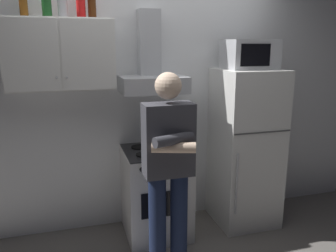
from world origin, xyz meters
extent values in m
plane|color=slate|center=(0.00, 0.00, 0.00)|extent=(7.00, 7.00, 0.00)
cube|color=white|center=(0.00, 0.60, 1.35)|extent=(4.80, 0.10, 2.70)
cube|color=white|center=(-0.85, 0.38, 1.75)|extent=(0.90, 0.34, 0.60)
cube|color=white|center=(-1.07, 0.20, 1.75)|extent=(0.43, 0.01, 0.58)
cube|color=white|center=(-0.62, 0.20, 1.75)|extent=(0.43, 0.01, 0.58)
sphere|color=#B2B2B7|center=(-0.89, 0.19, 1.57)|extent=(0.02, 0.02, 0.02)
sphere|color=#B2B2B7|center=(-0.81, 0.19, 1.57)|extent=(0.02, 0.02, 0.02)
cube|color=white|center=(-0.05, 0.25, 0.42)|extent=(0.60, 0.60, 0.85)
cube|color=black|center=(-0.05, 0.25, 0.86)|extent=(0.59, 0.59, 0.01)
cube|color=black|center=(-0.05, -0.05, 0.45)|extent=(0.42, 0.01, 0.24)
cylinder|color=black|center=(-0.18, 0.13, 0.87)|extent=(0.16, 0.16, 0.01)
cylinder|color=black|center=(0.08, 0.13, 0.87)|extent=(0.16, 0.16, 0.01)
cylinder|color=black|center=(-0.18, 0.37, 0.87)|extent=(0.16, 0.16, 0.01)
cylinder|color=black|center=(0.08, 0.37, 0.87)|extent=(0.16, 0.16, 0.01)
cylinder|color=black|center=(-0.25, -0.06, 0.80)|extent=(0.04, 0.02, 0.04)
cylinder|color=black|center=(-0.12, -0.06, 0.80)|extent=(0.04, 0.02, 0.04)
cylinder|color=black|center=(0.02, -0.06, 0.80)|extent=(0.04, 0.02, 0.04)
cylinder|color=black|center=(0.15, -0.06, 0.80)|extent=(0.04, 0.02, 0.04)
cube|color=#B7BABF|center=(-0.05, 0.33, 1.47)|extent=(0.60, 0.44, 0.15)
cube|color=#B7BABF|center=(-0.05, 0.47, 1.85)|extent=(0.20, 0.16, 0.60)
cube|color=white|center=(0.90, 0.25, 0.80)|extent=(0.60, 0.60, 1.60)
cube|color=#4C4C4C|center=(0.90, -0.05, 1.04)|extent=(0.59, 0.01, 0.01)
cylinder|color=silver|center=(0.65, -0.06, 0.56)|extent=(0.02, 0.02, 0.60)
cube|color=#B7BABF|center=(0.90, 0.27, 1.74)|extent=(0.48, 0.36, 0.28)
cube|color=black|center=(0.86, 0.09, 1.74)|extent=(0.30, 0.01, 0.20)
cylinder|color=#192342|center=(-0.19, -0.35, 0.42)|extent=(0.14, 0.14, 0.85)
cylinder|color=#192342|center=(-0.01, -0.35, 0.42)|extent=(0.14, 0.14, 0.85)
cube|color=#3F3F47|center=(-0.10, -0.35, 1.13)|extent=(0.38, 0.20, 0.56)
cylinder|color=#3F3F47|center=(-0.10, -0.49, 1.17)|extent=(0.33, 0.17, 0.08)
cylinder|color=beige|center=(-0.10, -0.49, 1.11)|extent=(0.33, 0.17, 0.08)
sphere|color=beige|center=(-0.10, -0.35, 1.54)|extent=(0.20, 0.20, 0.20)
cylinder|color=#B7BABF|center=(0.08, 0.13, 0.94)|extent=(0.21, 0.21, 0.13)
cylinder|color=black|center=(-0.05, 0.13, 0.98)|extent=(0.05, 0.01, 0.01)
cylinder|color=black|center=(0.21, 0.13, 0.98)|extent=(0.05, 0.01, 0.01)
cylinder|color=#47230F|center=(-0.56, 0.38, 2.19)|extent=(0.07, 0.07, 0.28)
cylinder|color=#B2B5BA|center=(-0.81, 0.36, 2.13)|extent=(0.08, 0.08, 0.16)
cylinder|color=brown|center=(-1.11, 0.41, 2.16)|extent=(0.07, 0.07, 0.23)
cylinder|color=red|center=(-0.66, 0.38, 2.18)|extent=(0.08, 0.08, 0.25)
camera|label=1|loc=(-0.79, -2.73, 1.83)|focal=36.35mm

